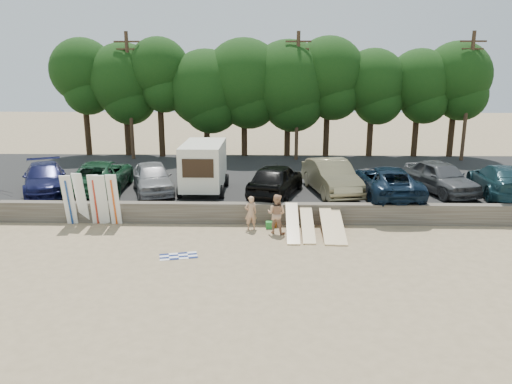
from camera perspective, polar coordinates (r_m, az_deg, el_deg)
ground at (r=21.42m, az=1.42°, el=-6.05°), size 120.00×120.00×0.00m
seawall at (r=24.10m, az=1.44°, el=-2.44°), size 44.00×0.50×1.00m
parking_lot at (r=31.39m, az=1.46°, el=1.28°), size 44.00×14.50×0.70m
treeline at (r=37.62m, az=1.02°, el=12.74°), size 32.40×6.23×8.80m
utility_poles at (r=36.18m, az=4.75°, el=11.12°), size 25.80×0.26×9.00m
box_trailer at (r=27.16m, az=-6.01°, el=3.13°), size 2.44×4.26×2.68m
car_0 at (r=29.44m, az=-22.99°, el=1.47°), size 4.12×5.70×1.53m
car_1 at (r=28.73m, az=-17.33°, el=1.81°), size 3.26×6.22×1.67m
car_2 at (r=27.64m, az=-11.73°, el=1.64°), size 3.36×5.14×1.63m
car_3 at (r=26.34m, az=2.27°, el=1.46°), size 3.42×5.54×1.76m
car_4 at (r=27.18m, az=8.60°, el=1.74°), size 2.96×5.70×1.79m
car_5 at (r=26.99m, az=14.65°, el=1.16°), size 3.00×5.99×1.63m
car_6 at (r=28.73m, az=20.35°, el=1.61°), size 3.38×5.42×1.72m
car_7 at (r=29.42m, az=26.15°, el=1.23°), size 2.95×5.90×1.65m
surfboard_upright_0 at (r=25.12m, az=-20.61°, el=-0.86°), size 0.59×0.78×2.53m
surfboard_upright_1 at (r=25.14m, az=-19.37°, el=-0.70°), size 0.58×0.62×2.56m
surfboard_upright_2 at (r=24.79m, az=-17.90°, el=-0.82°), size 0.61×0.76×2.54m
surfboard_upright_3 at (r=24.63m, az=-17.21°, el=-0.87°), size 0.59×0.78×2.53m
surfboard_upright_4 at (r=24.46m, az=-15.95°, el=-0.85°), size 0.52×0.64×2.55m
surfboard_low_0 at (r=22.55m, az=4.19°, el=-3.53°), size 0.56×2.84×1.10m
surfboard_low_1 at (r=22.71m, az=5.90°, el=-3.66°), size 0.56×2.89×0.93m
surfboard_low_2 at (r=22.73m, az=8.21°, el=-3.78°), size 0.56×2.90×0.89m
surfboard_low_3 at (r=22.77m, az=9.28°, el=-3.90°), size 0.56×2.92×0.81m
beachgoer_a at (r=23.13m, az=-0.60°, el=-2.38°), size 0.67×0.53×1.60m
beachgoer_b at (r=22.60m, az=2.35°, el=-2.50°), size 1.09×0.98×1.83m
cooler at (r=23.45m, az=1.60°, el=-3.79°), size 0.40×0.32×0.32m
gear_bag at (r=23.65m, az=2.01°, el=-3.77°), size 0.32×0.28×0.22m
beach_towel at (r=20.43m, az=-8.85°, el=-7.24°), size 1.81×1.81×0.00m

